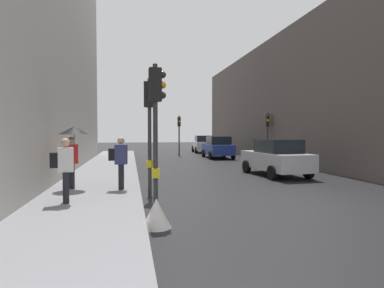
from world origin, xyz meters
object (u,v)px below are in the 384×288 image
object	(u,v)px
car_silver_hatchback	(276,157)
warning_sign_triangle	(156,213)
pedestrian_with_umbrella	(73,140)
pedestrian_with_grey_backpack	(120,160)
car_white_compact	(203,144)
pedestrian_with_black_backpack	(64,166)
traffic_light_mid_street	(268,128)
car_blue_van	(218,147)
traffic_light_near_right	(150,115)
traffic_light_far_median	(179,128)
traffic_light_near_left	(156,111)

from	to	relation	value
car_silver_hatchback	warning_sign_triangle	world-z (taller)	car_silver_hatchback
pedestrian_with_umbrella	pedestrian_with_grey_backpack	xyz separation A→B (m)	(1.57, -0.53, -0.68)
car_white_compact	pedestrian_with_black_backpack	size ratio (longest dim) A/B	2.44
car_white_compact	pedestrian_with_umbrella	size ratio (longest dim) A/B	2.02
traffic_light_mid_street	warning_sign_triangle	world-z (taller)	traffic_light_mid_street
traffic_light_mid_street	pedestrian_with_grey_backpack	size ratio (longest dim) A/B	1.95
traffic_light_mid_street	car_blue_van	bearing A→B (deg)	124.37
traffic_light_near_right	pedestrian_with_grey_backpack	xyz separation A→B (m)	(-1.00, 0.46, -1.49)
pedestrian_with_black_backpack	traffic_light_far_median	bearing A→B (deg)	72.77
traffic_light_near_left	traffic_light_near_right	distance (m)	2.50
car_white_compact	pedestrian_with_umbrella	world-z (taller)	pedestrian_with_umbrella
car_silver_hatchback	pedestrian_with_umbrella	bearing A→B (deg)	-161.87
traffic_light_far_median	car_silver_hatchback	distance (m)	14.52
traffic_light_mid_street	car_white_compact	xyz separation A→B (m)	(-2.16, 11.24, -1.51)
traffic_light_near_left	traffic_light_near_right	world-z (taller)	traffic_light_near_right
car_blue_van	pedestrian_with_umbrella	world-z (taller)	pedestrian_with_umbrella
traffic_light_far_median	car_blue_van	xyz separation A→B (m)	(2.69, -3.24, -1.58)
traffic_light_far_median	pedestrian_with_umbrella	world-z (taller)	traffic_light_far_median
car_white_compact	car_silver_hatchback	bearing A→B (deg)	-91.62
pedestrian_with_grey_backpack	warning_sign_triangle	xyz separation A→B (m)	(0.91, -4.19, -0.84)
traffic_light_mid_street	pedestrian_with_black_backpack	xyz separation A→B (m)	(-11.36, -12.50, -1.22)
traffic_light_far_median	pedestrian_with_grey_backpack	world-z (taller)	traffic_light_far_median
traffic_light_mid_street	car_silver_hatchback	world-z (taller)	traffic_light_mid_street
car_silver_hatchback	car_blue_van	size ratio (longest dim) A/B	1.02
traffic_light_mid_street	pedestrian_with_umbrella	bearing A→B (deg)	-138.89
pedestrian_with_grey_backpack	car_silver_hatchback	bearing A→B (deg)	25.23
traffic_light_near_left	traffic_light_far_median	distance (m)	20.88
warning_sign_triangle	car_silver_hatchback	bearing A→B (deg)	50.15
car_blue_van	pedestrian_with_black_backpack	size ratio (longest dim) A/B	2.39
traffic_light_mid_street	pedestrian_with_umbrella	size ratio (longest dim) A/B	1.61
car_white_compact	warning_sign_triangle	distance (m)	26.90
traffic_light_near_left	car_white_compact	world-z (taller)	traffic_light_near_left
car_white_compact	pedestrian_with_grey_backpack	world-z (taller)	pedestrian_with_grey_backpack
car_white_compact	pedestrian_with_grey_backpack	distance (m)	23.16
traffic_light_near_left	pedestrian_with_black_backpack	distance (m)	3.01
traffic_light_near_right	car_silver_hatchback	distance (m)	7.57
traffic_light_mid_street	pedestrian_with_umbrella	distance (m)	15.28
pedestrian_with_black_backpack	pedestrian_with_grey_backpack	xyz separation A→B (m)	(1.42, 1.93, 0.00)
traffic_light_near_left	car_silver_hatchback	bearing A→B (deg)	45.55
pedestrian_with_grey_backpack	traffic_light_near_right	bearing A→B (deg)	-24.40
traffic_light_far_median	warning_sign_triangle	distance (m)	22.22
traffic_light_mid_street	car_white_compact	distance (m)	11.55
traffic_light_near_right	warning_sign_triangle	bearing A→B (deg)	-91.51
pedestrian_with_umbrella	warning_sign_triangle	distance (m)	5.54
traffic_light_mid_street	pedestrian_with_umbrella	world-z (taller)	traffic_light_mid_street
traffic_light_near_right	traffic_light_mid_street	bearing A→B (deg)	50.99
traffic_light_mid_street	traffic_light_far_median	world-z (taller)	traffic_light_far_median
traffic_light_near_right	warning_sign_triangle	xyz separation A→B (m)	(-0.10, -3.73, -2.33)
traffic_light_near_right	pedestrian_with_black_backpack	bearing A→B (deg)	-148.65
pedestrian_with_black_backpack	car_silver_hatchback	bearing A→B (deg)	31.66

